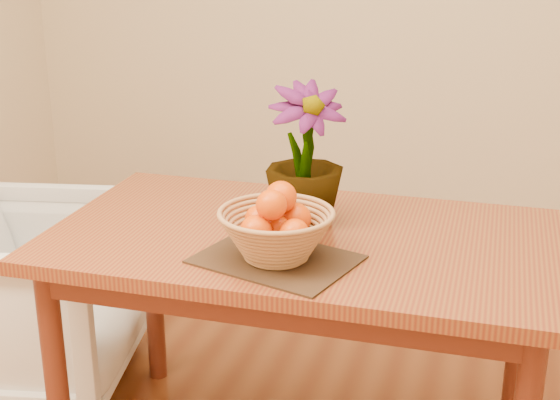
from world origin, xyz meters
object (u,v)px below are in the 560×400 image
(armchair, at_px, (27,289))
(table, at_px, (302,262))
(potted_plant, at_px, (305,155))
(wicker_basket, at_px, (276,236))

(armchair, bearing_deg, table, -109.96)
(table, height_order, potted_plant, potted_plant)
(potted_plant, bearing_deg, table, -112.66)
(potted_plant, distance_m, armchair, 1.17)
(potted_plant, height_order, armchair, potted_plant)
(table, xyz_separation_m, armchair, (-1.03, 0.17, -0.30))
(table, bearing_deg, wicker_basket, -95.08)
(potted_plant, bearing_deg, wicker_basket, -123.43)
(table, bearing_deg, potted_plant, 100.52)
(wicker_basket, relative_size, potted_plant, 0.74)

